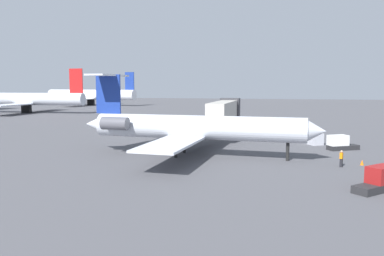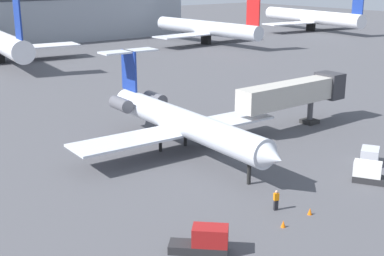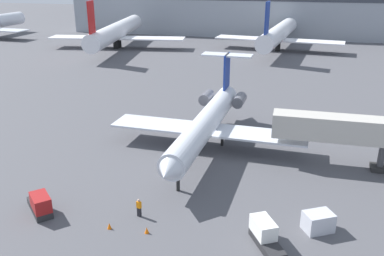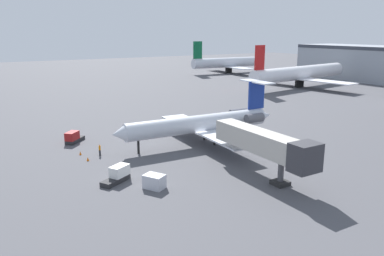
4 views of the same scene
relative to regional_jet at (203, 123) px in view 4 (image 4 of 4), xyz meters
name	(u,v)px [view 4 (image 4 of 4)]	position (x,y,z in m)	size (l,w,h in m)	color
ground_plane	(197,146)	(0.54, -1.56, -3.45)	(400.00, 400.00, 0.10)	#4C4C51
regional_jet	(203,123)	(0.00, 0.00, 0.00)	(23.61, 28.58, 9.45)	silver
jet_bridge	(268,145)	(16.82, -1.51, 0.91)	(16.22, 3.21, 5.99)	#B7B2A8
ground_crew_marshaller	(100,150)	(-2.53, -16.25, -2.54)	(0.47, 0.39, 1.69)	black
baggage_tug_lead	(73,138)	(-11.14, -17.86, -2.56)	(3.84, 3.80, 1.90)	#262628
baggage_tug_trailing	(118,175)	(8.39, -17.54, -2.56)	(3.20, 4.17, 1.90)	#262628
cargo_container_uld	(154,181)	(12.48, -14.65, -2.59)	(2.82, 2.58, 1.61)	silver
traffic_cone_near	(80,153)	(-4.27, -18.64, -3.12)	(0.36, 0.36, 0.55)	orange
traffic_cone_mid	(88,159)	(-1.05, -18.47, -3.12)	(0.36, 0.36, 0.55)	orange
parked_airliner_west_end	(228,63)	(-85.55, 67.45, 0.99)	(29.46, 34.92, 13.57)	silver
parked_airliner_west_mid	(300,73)	(-38.18, 61.01, 1.08)	(37.18, 43.85, 13.76)	white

